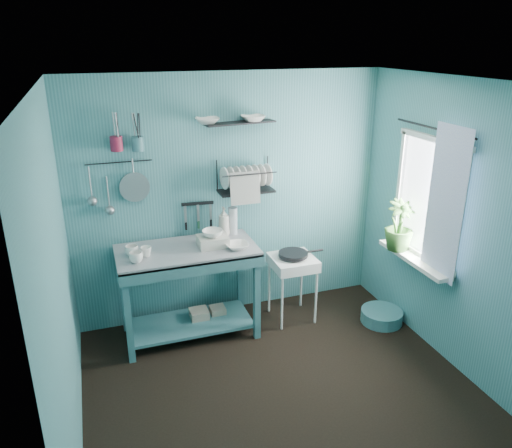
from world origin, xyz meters
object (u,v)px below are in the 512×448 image
object	(u,v)px
work_counter	(189,292)
utensil_cup_magenta	(116,144)
mug_left	(136,257)
frying_pan	(293,254)
wash_tub	(213,241)
water_bottle	(233,221)
hotplate_stand	(292,288)
mug_right	(132,251)
colander	(135,187)
storage_tin_small	(218,316)
soap_bottle	(224,222)
utensil_cup_teal	(138,144)
dish_rack	(246,176)
potted_plant	(399,225)
storage_tin_large	(199,319)
mug_mid	(146,252)
floor_basin	(382,316)

from	to	relation	value
work_counter	utensil_cup_magenta	bearing A→B (deg)	148.87
mug_left	frying_pan	size ratio (longest dim) A/B	0.41
wash_tub	water_bottle	world-z (taller)	water_bottle
hotplate_stand	utensil_cup_magenta	bearing A→B (deg)	161.17
hotplate_stand	frying_pan	distance (m)	0.38
mug_right	utensil_cup_magenta	xyz separation A→B (m)	(-0.03, 0.29, 0.92)
colander	water_bottle	bearing A→B (deg)	-6.48
mug_left	storage_tin_small	xyz separation A→B (m)	(0.78, 0.24, -0.88)
soap_bottle	utensil_cup_teal	xyz separation A→B (m)	(-0.76, 0.09, 0.81)
work_counter	utensil_cup_teal	bearing A→B (deg)	137.32
dish_rack	utensil_cup_teal	distance (m)	1.08
wash_tub	dish_rack	size ratio (longest dim) A/B	0.51
hotplate_stand	potted_plant	size ratio (longest dim) A/B	1.38
water_bottle	frying_pan	bearing A→B (deg)	-24.44
colander	storage_tin_large	bearing A→B (deg)	-28.79
mug_right	wash_tub	xyz separation A→B (m)	(0.75, -0.02, 0.00)
mug_left	utensil_cup_teal	world-z (taller)	utensil_cup_teal
mug_mid	hotplate_stand	bearing A→B (deg)	1.07
dish_rack	hotplate_stand	bearing A→B (deg)	-33.01
mug_right	soap_bottle	size ratio (longest dim) A/B	0.41
utensil_cup_magenta	storage_tin_small	world-z (taller)	utensil_cup_magenta
water_bottle	storage_tin_small	world-z (taller)	water_bottle
water_bottle	soap_bottle	bearing A→B (deg)	-168.69
water_bottle	mug_right	bearing A→B (deg)	-167.83
work_counter	frying_pan	xyz separation A→B (m)	(1.08, -0.03, 0.27)
mug_right	colander	bearing A→B (deg)	72.79
utensil_cup_teal	colander	size ratio (longest dim) A/B	0.46
hotplate_stand	dish_rack	bearing A→B (deg)	138.44
work_counter	colander	xyz separation A→B (m)	(-0.40, 0.32, 1.01)
dish_rack	colander	distance (m)	1.07
mug_right	utensil_cup_magenta	bearing A→B (deg)	95.16
utensil_cup_magenta	floor_basin	distance (m)	3.15
work_counter	soap_bottle	xyz separation A→B (m)	(0.42, 0.20, 0.61)
wash_tub	potted_plant	world-z (taller)	potted_plant
utensil_cup_magenta	storage_tin_large	size ratio (longest dim) A/B	0.59
utensil_cup_teal	mug_right	bearing A→B (deg)	-118.27
mug_mid	soap_bottle	distance (m)	0.85
mug_left	storage_tin_small	size ratio (longest dim) A/B	0.61
mug_right	floor_basin	distance (m)	2.63
mug_left	utensil_cup_magenta	bearing A→B (deg)	95.85
mug_right	wash_tub	distance (m)	0.75
soap_bottle	mug_right	bearing A→B (deg)	-167.74
work_counter	mug_left	distance (m)	0.72
work_counter	utensil_cup_teal	world-z (taller)	utensil_cup_teal
water_bottle	dish_rack	world-z (taller)	dish_rack
soap_bottle	hotplate_stand	world-z (taller)	soap_bottle
utensil_cup_magenta	colander	xyz separation A→B (m)	(0.13, 0.03, -0.42)
water_bottle	dish_rack	size ratio (longest dim) A/B	0.51
utensil_cup_magenta	storage_tin_large	world-z (taller)	utensil_cup_magenta
mug_left	hotplate_stand	distance (m)	1.68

